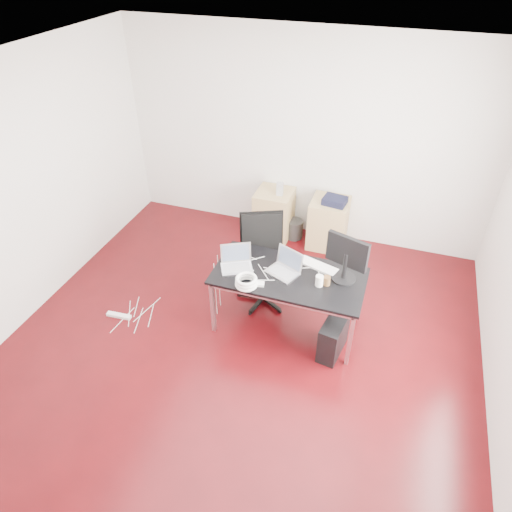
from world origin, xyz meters
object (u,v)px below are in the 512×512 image
(desk, at_px, (289,279))
(filing_cabinet_right, at_px, (328,223))
(filing_cabinet_left, at_px, (274,214))
(pc_tower, at_px, (333,337))
(office_chair, at_px, (263,256))

(desk, xyz_separation_m, filing_cabinet_right, (0.10, 1.73, -0.33))
(desk, bearing_deg, filing_cabinet_right, 86.71)
(filing_cabinet_left, bearing_deg, pc_tower, -57.41)
(desk, xyz_separation_m, filing_cabinet_left, (-0.69, 1.73, -0.33))
(pc_tower, bearing_deg, office_chair, 157.08)
(filing_cabinet_left, bearing_deg, filing_cabinet_right, 0.00)
(desk, distance_m, filing_cabinet_right, 1.77)
(desk, relative_size, pc_tower, 3.56)
(filing_cabinet_left, bearing_deg, desk, -68.36)
(office_chair, xyz_separation_m, filing_cabinet_left, (-0.27, 1.35, -0.26))
(office_chair, bearing_deg, filing_cabinet_left, 77.34)
(desk, relative_size, filing_cabinet_right, 2.29)
(filing_cabinet_left, relative_size, pc_tower, 1.56)
(desk, height_order, filing_cabinet_left, desk)
(filing_cabinet_right, height_order, pc_tower, filing_cabinet_right)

